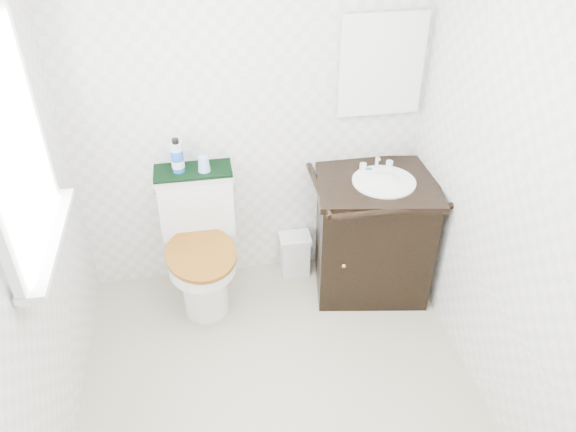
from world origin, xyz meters
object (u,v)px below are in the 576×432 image
object	(u,v)px
mouthwash_bottle	(177,157)
vanity	(373,231)
trash_bin	(295,254)
toilet	(201,249)
cup	(204,164)

from	to	relation	value
mouthwash_bottle	vanity	bearing A→B (deg)	-8.62
vanity	trash_bin	size ratio (longest dim) A/B	2.99
vanity	mouthwash_bottle	world-z (taller)	mouthwash_bottle
toilet	cup	size ratio (longest dim) A/B	9.47
toilet	vanity	bearing A→B (deg)	-3.07
toilet	vanity	distance (m)	1.12
trash_bin	mouthwash_bottle	world-z (taller)	mouthwash_bottle
toilet	mouthwash_bottle	world-z (taller)	mouthwash_bottle
trash_bin	toilet	bearing A→B (deg)	-167.89
cup	trash_bin	bearing A→B (deg)	3.96
toilet	vanity	world-z (taller)	vanity
trash_bin	cup	distance (m)	0.98
trash_bin	cup	size ratio (longest dim) A/B	3.30
vanity	cup	world-z (taller)	cup
mouthwash_bottle	toilet	bearing A→B (deg)	-56.06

